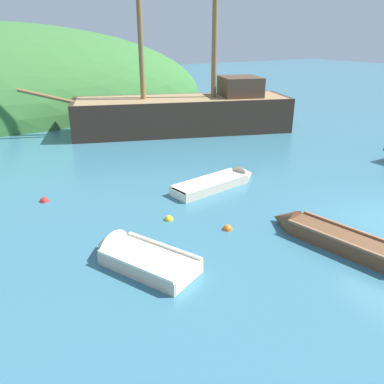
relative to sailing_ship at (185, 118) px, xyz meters
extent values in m
cube|color=#38281E|center=(-0.14, 0.05, -0.21)|extent=(12.86, 7.29, 2.77)
cube|color=#997A51|center=(-0.14, 0.05, 1.12)|extent=(12.31, 6.87, 0.10)
cylinder|color=olive|center=(-7.15, 2.46, 1.47)|extent=(2.85, 1.15, 0.97)
cylinder|color=olive|center=(1.62, -0.56, 5.87)|extent=(0.30, 0.30, 9.40)
cube|color=#4C3828|center=(3.15, -1.08, 1.72)|extent=(2.86, 2.99, 1.10)
cube|color=brown|center=(-2.95, -14.04, -0.66)|extent=(1.56, 3.27, 0.51)
cone|color=brown|center=(-3.36, -12.13, -0.66)|extent=(1.01, 0.93, 0.87)
cube|color=#8E6242|center=(-3.07, -13.50, -0.46)|extent=(0.86, 0.35, 0.05)
cube|color=#8E6242|center=(-2.83, -14.58, -0.46)|extent=(0.86, 0.35, 0.05)
cube|color=#8E6242|center=(-2.54, -13.95, -0.37)|extent=(0.73, 3.03, 0.07)
cube|color=#8E6242|center=(-3.36, -14.13, -0.37)|extent=(0.73, 3.03, 0.07)
cube|color=beige|center=(-3.73, -8.55, -0.69)|extent=(3.25, 1.44, 0.44)
cone|color=beige|center=(-1.81, -8.23, -0.69)|extent=(0.90, 1.00, 0.89)
cube|color=white|center=(-5.23, -8.81, -0.63)|extent=(0.26, 0.85, 0.31)
cube|color=white|center=(-3.19, -8.46, -0.53)|extent=(0.32, 0.88, 0.05)
cube|color=white|center=(-4.27, -8.65, -0.53)|extent=(0.32, 0.88, 0.05)
cube|color=white|center=(-3.66, -8.97, -0.44)|extent=(3.04, 0.59, 0.07)
cube|color=white|center=(-3.80, -8.13, -0.44)|extent=(3.04, 0.59, 0.07)
cube|color=beige|center=(-7.92, -12.24, -0.68)|extent=(2.12, 2.69, 0.46)
cone|color=beige|center=(-8.57, -10.87, -0.68)|extent=(1.30, 1.05, 1.14)
cube|color=white|center=(-7.42, -13.27, -0.61)|extent=(1.03, 0.58, 0.33)
cube|color=white|center=(-8.10, -11.86, -0.51)|extent=(1.08, 0.64, 0.05)
cube|color=white|center=(-7.74, -12.61, -0.51)|extent=(1.08, 0.64, 0.05)
cube|color=white|center=(-7.41, -11.99, -0.42)|extent=(1.09, 2.16, 0.07)
cube|color=white|center=(-8.43, -12.48, -0.42)|extent=(1.09, 2.16, 0.07)
sphere|color=orange|center=(-5.05, -11.54, -0.79)|extent=(0.29, 0.29, 0.29)
sphere|color=yellow|center=(-6.27, -10.07, -0.79)|extent=(0.28, 0.28, 0.28)
sphere|color=red|center=(-9.35, -6.58, -0.79)|extent=(0.31, 0.31, 0.31)
camera|label=1|loc=(-11.18, -19.86, 4.65)|focal=36.28mm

